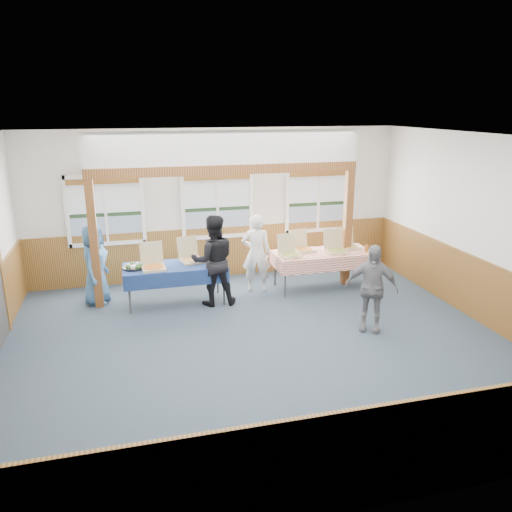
{
  "coord_description": "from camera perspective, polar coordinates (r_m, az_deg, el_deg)",
  "views": [
    {
      "loc": [
        -1.86,
        -6.91,
        3.64
      ],
      "look_at": [
        0.21,
        1.0,
        1.16
      ],
      "focal_mm": 35.0,
      "sensor_mm": 36.0,
      "label": 1
    }
  ],
  "objects": [
    {
      "name": "pizza_box_a",
      "position": [
        9.35,
        -11.67,
        -1.03
      ],
      "size": [
        0.45,
        0.53,
        0.46
      ],
      "rotation": [
        0.0,
        0.0,
        0.06
      ],
      "color": "#C8B185",
      "rests_on": "table_left"
    },
    {
      "name": "table_left",
      "position": [
        9.51,
        -9.24,
        -1.36
      ],
      "size": [
        2.05,
        1.27,
        0.76
      ],
      "rotation": [
        0.0,
        0.0,
        -0.23
      ],
      "color": "#373737",
      "rests_on": "floor"
    },
    {
      "name": "wall_right",
      "position": [
        9.28,
        25.0,
        2.56
      ],
      "size": [
        0.0,
        8.0,
        8.0
      ],
      "primitive_type": "plane",
      "rotation": [
        1.57,
        0.0,
        -1.57
      ],
      "color": "silver",
      "rests_on": "floor"
    },
    {
      "name": "post_left",
      "position": [
        9.55,
        -18.01,
        1.21
      ],
      "size": [
        0.15,
        0.15,
        2.4
      ],
      "primitive_type": "cube",
      "color": "#632D16",
      "rests_on": "floor"
    },
    {
      "name": "drink_glass",
      "position": [
        10.41,
        12.51,
        0.81
      ],
      "size": [
        0.07,
        0.07,
        0.15
      ],
      "primitive_type": "cylinder",
      "color": "#A95E1C",
      "rests_on": "table_right"
    },
    {
      "name": "wainscot_front",
      "position": [
        4.98,
        11.58,
        -21.91
      ],
      "size": [
        7.98,
        0.05,
        1.1
      ],
      "primitive_type": "cube",
      "color": "brown",
      "rests_on": "floor"
    },
    {
      "name": "woman_black",
      "position": [
        9.34,
        -4.9,
        -0.5
      ],
      "size": [
        0.87,
        0.69,
        1.73
      ],
      "primitive_type": "imported",
      "rotation": [
        0.0,
        0.0,
        3.09
      ],
      "color": "black",
      "rests_on": "floor"
    },
    {
      "name": "window_mid",
      "position": [
        10.71,
        -4.44,
        6.26
      ],
      "size": [
        1.56,
        0.1,
        1.46
      ],
      "color": "white",
      "rests_on": "wall_back"
    },
    {
      "name": "cross_beam",
      "position": [
        9.46,
        -3.27,
        9.85
      ],
      "size": [
        5.15,
        0.18,
        0.18
      ],
      "primitive_type": "cube",
      "color": "#632D16",
      "rests_on": "post_left"
    },
    {
      "name": "wall_front",
      "position": [
        4.38,
        12.54,
        -11.31
      ],
      "size": [
        8.0,
        0.0,
        8.0
      ],
      "primitive_type": "plane",
      "rotation": [
        -1.57,
        0.0,
        0.0
      ],
      "color": "silver",
      "rests_on": "floor"
    },
    {
      "name": "table_right",
      "position": [
        10.32,
        7.63,
        0.17
      ],
      "size": [
        2.09,
        1.11,
        0.76
      ],
      "rotation": [
        0.0,
        0.0,
        -0.12
      ],
      "color": "#373737",
      "rests_on": "floor"
    },
    {
      "name": "wainscot_back",
      "position": [
        10.99,
        -4.33,
        0.48
      ],
      "size": [
        7.98,
        0.05,
        1.1
      ],
      "primitive_type": "cube",
      "color": "brown",
      "rests_on": "floor"
    },
    {
      "name": "window_right",
      "position": [
        11.34,
        7.15,
        6.77
      ],
      "size": [
        1.56,
        0.1,
        1.46
      ],
      "color": "white",
      "rests_on": "wall_back"
    },
    {
      "name": "woman_white",
      "position": [
        9.98,
        0.04,
        0.31
      ],
      "size": [
        0.66,
        0.52,
        1.6
      ],
      "primitive_type": "imported",
      "rotation": [
        0.0,
        0.0,
        2.88
      ],
      "color": "silver",
      "rests_on": "floor"
    },
    {
      "name": "man_blue",
      "position": [
        9.86,
        -17.94,
        -0.91
      ],
      "size": [
        0.69,
        0.86,
        1.54
      ],
      "primitive_type": "imported",
      "rotation": [
        0.0,
        0.0,
        1.28
      ],
      "color": "teal",
      "rests_on": "floor"
    },
    {
      "name": "floor",
      "position": [
        8.03,
        0.36,
        -10.11
      ],
      "size": [
        8.0,
        8.0,
        0.0
      ],
      "primitive_type": "plane",
      "color": "#2B3A46",
      "rests_on": "ground"
    },
    {
      "name": "window_left",
      "position": [
        10.56,
        -16.87,
        5.43
      ],
      "size": [
        1.56,
        0.1,
        1.46
      ],
      "color": "white",
      "rests_on": "wall_back"
    },
    {
      "name": "pizza_box_d",
      "position": [
        10.33,
        5.41,
        0.95
      ],
      "size": [
        0.46,
        0.53,
        0.41
      ],
      "rotation": [
        0.0,
        0.0,
        0.19
      ],
      "color": "#C8B185",
      "rests_on": "table_right"
    },
    {
      "name": "pizza_box_e",
      "position": [
        10.31,
        9.11,
        0.79
      ],
      "size": [
        0.42,
        0.5,
        0.43
      ],
      "rotation": [
        0.0,
        0.0,
        -0.04
      ],
      "color": "#C8B185",
      "rests_on": "table_right"
    },
    {
      "name": "veggie_tray",
      "position": [
        9.45,
        -13.79,
        -1.2
      ],
      "size": [
        0.41,
        0.41,
        0.09
      ],
      "color": "black",
      "rests_on": "table_left"
    },
    {
      "name": "wall_back",
      "position": [
        10.77,
        -4.47,
        5.88
      ],
      "size": [
        8.0,
        0.0,
        8.0
      ],
      "primitive_type": "plane",
      "rotation": [
        1.57,
        0.0,
        0.0
      ],
      "color": "silver",
      "rests_on": "floor"
    },
    {
      "name": "ceiling",
      "position": [
        7.17,
        0.4,
        13.34
      ],
      "size": [
        8.0,
        8.0,
        0.0
      ],
      "primitive_type": "plane",
      "rotation": [
        3.14,
        0.0,
        0.0
      ],
      "color": "white",
      "rests_on": "wall_back"
    },
    {
      "name": "pizza_box_b",
      "position": [
        9.66,
        -7.37,
        -0.23
      ],
      "size": [
        0.52,
        0.58,
        0.45
      ],
      "rotation": [
        0.0,
        0.0,
        0.24
      ],
      "color": "#C8B185",
      "rests_on": "table_left"
    },
    {
      "name": "post_right",
      "position": [
        10.48,
        10.39,
        3.11
      ],
      "size": [
        0.15,
        0.15,
        2.4
      ],
      "primitive_type": "cube",
      "color": "#632D16",
      "rests_on": "floor"
    },
    {
      "name": "person_grey",
      "position": [
        8.47,
        13.05,
        -3.58
      ],
      "size": [
        0.93,
        0.77,
        1.49
      ],
      "primitive_type": "imported",
      "rotation": [
        0.0,
        0.0,
        -0.55
      ],
      "color": "slate",
      "rests_on": "floor"
    },
    {
      "name": "wainscot_right",
      "position": [
        9.55,
        24.11,
        -3.55
      ],
      "size": [
        0.05,
        6.98,
        1.1
      ],
      "primitive_type": "cube",
      "color": "brown",
      "rests_on": "floor"
    },
    {
      "name": "pizza_box_c",
      "position": [
        9.94,
        3.84,
        0.35
      ],
      "size": [
        0.41,
        0.49,
        0.41
      ],
      "rotation": [
        0.0,
        0.0,
        0.07
      ],
      "color": "#C8B185",
      "rests_on": "table_right"
    },
    {
      "name": "pizza_box_f",
      "position": [
        10.67,
        10.59,
        1.24
      ],
      "size": [
        0.41,
        0.48,
        0.41
      ],
      "rotation": [
        0.0,
        0.0,
        0.07
      ],
      "color": "#C8B185",
      "rests_on": "table_right"
    }
  ]
}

